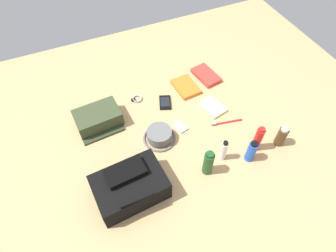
{
  "coord_description": "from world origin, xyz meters",
  "views": [
    {
      "loc": [
        0.39,
        0.88,
        1.3
      ],
      "look_at": [
        0.0,
        0.0,
        0.04
      ],
      "focal_mm": 30.5,
      "sensor_mm": 36.0,
      "label": 1
    }
  ],
  "objects_px": {
    "bucket_hat": "(159,136)",
    "deodorant_spray": "(251,151)",
    "toothpaste_tube": "(224,151)",
    "toothbrush": "(225,122)",
    "paperback_novel": "(206,75)",
    "travel_guidebook": "(186,87)",
    "sunscreen_spray": "(258,139)",
    "notepad": "(212,107)",
    "wristwatch": "(137,99)",
    "shampoo_bottle": "(208,163)",
    "cell_phone": "(165,103)",
    "cologne_bottle": "(281,136)",
    "backpack": "(130,186)",
    "media_player": "(180,126)",
    "toiletry_pouch": "(98,118)"
  },
  "relations": [
    {
      "from": "sunscreen_spray",
      "to": "deodorant_spray",
      "type": "height_order",
      "value": "sunscreen_spray"
    },
    {
      "from": "deodorant_spray",
      "to": "travel_guidebook",
      "type": "height_order",
      "value": "deodorant_spray"
    },
    {
      "from": "toothpaste_tube",
      "to": "travel_guidebook",
      "type": "height_order",
      "value": "toothpaste_tube"
    },
    {
      "from": "toothpaste_tube",
      "to": "shampoo_bottle",
      "type": "height_order",
      "value": "shampoo_bottle"
    },
    {
      "from": "deodorant_spray",
      "to": "media_player",
      "type": "distance_m",
      "value": 0.42
    },
    {
      "from": "bucket_hat",
      "to": "cell_phone",
      "type": "bearing_deg",
      "value": -119.89
    },
    {
      "from": "toothpaste_tube",
      "to": "shampoo_bottle",
      "type": "bearing_deg",
      "value": 18.41
    },
    {
      "from": "bucket_hat",
      "to": "media_player",
      "type": "bearing_deg",
      "value": -168.22
    },
    {
      "from": "cell_phone",
      "to": "toothbrush",
      "type": "xyz_separation_m",
      "value": [
        -0.26,
        0.28,
        0.0
      ]
    },
    {
      "from": "bucket_hat",
      "to": "sunscreen_spray",
      "type": "distance_m",
      "value": 0.52
    },
    {
      "from": "toothpaste_tube",
      "to": "toothbrush",
      "type": "height_order",
      "value": "toothpaste_tube"
    },
    {
      "from": "bucket_hat",
      "to": "wristwatch",
      "type": "bearing_deg",
      "value": -87.39
    },
    {
      "from": "toothpaste_tube",
      "to": "toothbrush",
      "type": "bearing_deg",
      "value": -124.88
    },
    {
      "from": "toiletry_pouch",
      "to": "deodorant_spray",
      "type": "distance_m",
      "value": 0.85
    },
    {
      "from": "travel_guidebook",
      "to": "cell_phone",
      "type": "xyz_separation_m",
      "value": [
        0.17,
        0.07,
        -0.0
      ]
    },
    {
      "from": "backpack",
      "to": "toiletry_pouch",
      "type": "distance_m",
      "value": 0.48
    },
    {
      "from": "deodorant_spray",
      "to": "notepad",
      "type": "bearing_deg",
      "value": -89.79
    },
    {
      "from": "bucket_hat",
      "to": "sunscreen_spray",
      "type": "xyz_separation_m",
      "value": [
        -0.45,
        0.26,
        0.05
      ]
    },
    {
      "from": "toothpaste_tube",
      "to": "deodorant_spray",
      "type": "bearing_deg",
      "value": 154.89
    },
    {
      "from": "cologne_bottle",
      "to": "toiletry_pouch",
      "type": "bearing_deg",
      "value": -31.46
    },
    {
      "from": "sunscreen_spray",
      "to": "deodorant_spray",
      "type": "distance_m",
      "value": 0.08
    },
    {
      "from": "cologne_bottle",
      "to": "media_player",
      "type": "xyz_separation_m",
      "value": [
        0.44,
        -0.32,
        -0.06
      ]
    },
    {
      "from": "bucket_hat",
      "to": "shampoo_bottle",
      "type": "bearing_deg",
      "value": 117.0
    },
    {
      "from": "paperback_novel",
      "to": "travel_guidebook",
      "type": "height_order",
      "value": "paperback_novel"
    },
    {
      "from": "shampoo_bottle",
      "to": "travel_guidebook",
      "type": "xyz_separation_m",
      "value": [
        -0.16,
        -0.58,
        -0.07
      ]
    },
    {
      "from": "toothpaste_tube",
      "to": "shampoo_bottle",
      "type": "distance_m",
      "value": 0.12
    },
    {
      "from": "toiletry_pouch",
      "to": "backpack",
      "type": "bearing_deg",
      "value": 93.26
    },
    {
      "from": "toiletry_pouch",
      "to": "paperback_novel",
      "type": "relative_size",
      "value": 1.25
    },
    {
      "from": "backpack",
      "to": "wristwatch",
      "type": "distance_m",
      "value": 0.62
    },
    {
      "from": "travel_guidebook",
      "to": "wristwatch",
      "type": "relative_size",
      "value": 2.66
    },
    {
      "from": "travel_guidebook",
      "to": "wristwatch",
      "type": "bearing_deg",
      "value": -5.77
    },
    {
      "from": "bucket_hat",
      "to": "wristwatch",
      "type": "relative_size",
      "value": 2.57
    },
    {
      "from": "travel_guidebook",
      "to": "toothbrush",
      "type": "xyz_separation_m",
      "value": [
        -0.08,
        0.35,
        -0.0
      ]
    },
    {
      "from": "bucket_hat",
      "to": "notepad",
      "type": "height_order",
      "value": "bucket_hat"
    },
    {
      "from": "bucket_hat",
      "to": "media_player",
      "type": "height_order",
      "value": "bucket_hat"
    },
    {
      "from": "toothpaste_tube",
      "to": "media_player",
      "type": "bearing_deg",
      "value": -67.66
    },
    {
      "from": "deodorant_spray",
      "to": "toothpaste_tube",
      "type": "xyz_separation_m",
      "value": [
        0.13,
        -0.06,
        0.0
      ]
    },
    {
      "from": "sunscreen_spray",
      "to": "notepad",
      "type": "xyz_separation_m",
      "value": [
        0.07,
        -0.34,
        -0.08
      ]
    },
    {
      "from": "shampoo_bottle",
      "to": "sunscreen_spray",
      "type": "bearing_deg",
      "value": -176.21
    },
    {
      "from": "toothpaste_tube",
      "to": "cell_phone",
      "type": "height_order",
      "value": "toothpaste_tube"
    },
    {
      "from": "toiletry_pouch",
      "to": "shampoo_bottle",
      "type": "height_order",
      "value": "shampoo_bottle"
    },
    {
      "from": "bucket_hat",
      "to": "deodorant_spray",
      "type": "relative_size",
      "value": 1.27
    },
    {
      "from": "backpack",
      "to": "deodorant_spray",
      "type": "height_order",
      "value": "backpack"
    },
    {
      "from": "travel_guidebook",
      "to": "notepad",
      "type": "xyz_separation_m",
      "value": [
        -0.07,
        0.21,
        -0.0
      ]
    },
    {
      "from": "deodorant_spray",
      "to": "notepad",
      "type": "xyz_separation_m",
      "value": [
        0.0,
        -0.39,
        -0.06
      ]
    },
    {
      "from": "cell_phone",
      "to": "wristwatch",
      "type": "relative_size",
      "value": 1.8
    },
    {
      "from": "paperback_novel",
      "to": "toiletry_pouch",
      "type": "bearing_deg",
      "value": 7.55
    },
    {
      "from": "toiletry_pouch",
      "to": "toothpaste_tube",
      "type": "height_order",
      "value": "toothpaste_tube"
    },
    {
      "from": "cologne_bottle",
      "to": "deodorant_spray",
      "type": "xyz_separation_m",
      "value": [
        0.2,
        0.02,
        0.0
      ]
    },
    {
      "from": "bucket_hat",
      "to": "cologne_bottle",
      "type": "bearing_deg",
      "value": 153.83
    }
  ]
}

